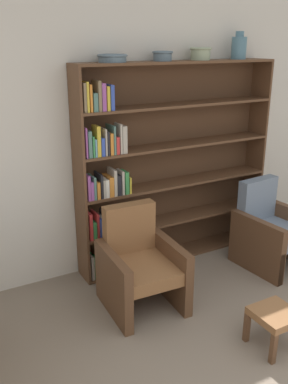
{
  "coord_description": "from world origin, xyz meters",
  "views": [
    {
      "loc": [
        -2.21,
        -0.89,
        2.27
      ],
      "look_at": [
        -0.41,
        2.37,
        0.95
      ],
      "focal_mm": 40.0,
      "sensor_mm": 36.0,
      "label": 1
    }
  ],
  "objects_px": {
    "armchair_leather": "(140,265)",
    "bowl_cream": "(163,55)",
    "vase_tall": "(239,47)",
    "bowl_brass": "(112,58)",
    "bookshelf": "(161,167)",
    "footstool": "(275,318)",
    "armchair_cushioned": "(271,230)",
    "bowl_olive": "(201,53)"
  },
  "relations": [
    {
      "from": "bowl_cream",
      "to": "armchair_cushioned",
      "type": "height_order",
      "value": "bowl_cream"
    },
    {
      "from": "bowl_cream",
      "to": "armchair_cushioned",
      "type": "relative_size",
      "value": 0.22
    },
    {
      "from": "bowl_cream",
      "to": "vase_tall",
      "type": "relative_size",
      "value": 0.72
    },
    {
      "from": "vase_tall",
      "to": "footstool",
      "type": "relative_size",
      "value": 0.84
    },
    {
      "from": "bowl_brass",
      "to": "vase_tall",
      "type": "relative_size",
      "value": 0.99
    },
    {
      "from": "bowl_cream",
      "to": "bowl_olive",
      "type": "distance_m",
      "value": 0.44
    },
    {
      "from": "vase_tall",
      "to": "armchair_leather",
      "type": "xyz_separation_m",
      "value": [
        -1.52,
        -0.64,
        -1.83
      ]
    },
    {
      "from": "footstool",
      "to": "armchair_cushioned",
      "type": "bearing_deg",
      "value": 47.29
    },
    {
      "from": "armchair_cushioned",
      "to": "bowl_cream",
      "type": "bearing_deg",
      "value": -38.47
    },
    {
      "from": "armchair_leather",
      "to": "armchair_cushioned",
      "type": "relative_size",
      "value": 1.0
    },
    {
      "from": "bowl_brass",
      "to": "vase_tall",
      "type": "height_order",
      "value": "vase_tall"
    },
    {
      "from": "bookshelf",
      "to": "armchair_leather",
      "type": "height_order",
      "value": "bookshelf"
    },
    {
      "from": "armchair_leather",
      "to": "bowl_olive",
      "type": "bearing_deg",
      "value": -145.3
    },
    {
      "from": "bookshelf",
      "to": "bowl_brass",
      "type": "height_order",
      "value": "bowl_brass"
    },
    {
      "from": "bookshelf",
      "to": "footstool",
      "type": "xyz_separation_m",
      "value": [
        0.03,
        -1.69,
        -0.79
      ]
    },
    {
      "from": "bowl_brass",
      "to": "armchair_cushioned",
      "type": "xyz_separation_m",
      "value": [
        1.5,
        -0.64,
        -1.75
      ]
    },
    {
      "from": "bowl_cream",
      "to": "footstool",
      "type": "xyz_separation_m",
      "value": [
        0.04,
        -1.67,
        -1.89
      ]
    },
    {
      "from": "bowl_olive",
      "to": "armchair_cushioned",
      "type": "relative_size",
      "value": 0.24
    },
    {
      "from": "bowl_cream",
      "to": "vase_tall",
      "type": "distance_m",
      "value": 0.92
    },
    {
      "from": "bowl_olive",
      "to": "footstool",
      "type": "relative_size",
      "value": 0.66
    },
    {
      "from": "bookshelf",
      "to": "armchair_leather",
      "type": "relative_size",
      "value": 2.46
    },
    {
      "from": "bowl_olive",
      "to": "vase_tall",
      "type": "bearing_deg",
      "value": 0.0
    },
    {
      "from": "armchair_cushioned",
      "to": "bowl_olive",
      "type": "bearing_deg",
      "value": -54.96
    },
    {
      "from": "bowl_brass",
      "to": "bowl_cream",
      "type": "relative_size",
      "value": 1.37
    },
    {
      "from": "bookshelf",
      "to": "armchair_cushioned",
      "type": "relative_size",
      "value": 2.46
    },
    {
      "from": "bowl_brass",
      "to": "vase_tall",
      "type": "distance_m",
      "value": 1.44
    },
    {
      "from": "bowl_cream",
      "to": "bowl_olive",
      "type": "relative_size",
      "value": 0.91
    },
    {
      "from": "bowl_brass",
      "to": "bowl_cream",
      "type": "height_order",
      "value": "bowl_cream"
    },
    {
      "from": "armchair_leather",
      "to": "armchair_cushioned",
      "type": "bearing_deg",
      "value": -177.16
    },
    {
      "from": "bowl_brass",
      "to": "armchair_leather",
      "type": "relative_size",
      "value": 0.3
    },
    {
      "from": "bookshelf",
      "to": "bowl_olive",
      "type": "height_order",
      "value": "bowl_olive"
    },
    {
      "from": "bookshelf",
      "to": "footstool",
      "type": "relative_size",
      "value": 6.67
    },
    {
      "from": "footstool",
      "to": "vase_tall",
      "type": "bearing_deg",
      "value": 62.08
    },
    {
      "from": "armchair_cushioned",
      "to": "footstool",
      "type": "height_order",
      "value": "armchair_cushioned"
    },
    {
      "from": "bowl_cream",
      "to": "armchair_leather",
      "type": "bearing_deg",
      "value": -132.9
    },
    {
      "from": "bowl_brass",
      "to": "bookshelf",
      "type": "bearing_deg",
      "value": 2.48
    },
    {
      "from": "vase_tall",
      "to": "armchair_leather",
      "type": "bearing_deg",
      "value": -157.06
    },
    {
      "from": "bowl_cream",
      "to": "bowl_olive",
      "type": "bearing_deg",
      "value": -0.0
    },
    {
      "from": "armchair_cushioned",
      "to": "footstool",
      "type": "distance_m",
      "value": 1.4
    },
    {
      "from": "bookshelf",
      "to": "armchair_leather",
      "type": "bearing_deg",
      "value": -132.29
    },
    {
      "from": "bowl_brass",
      "to": "footstool",
      "type": "relative_size",
      "value": 0.83
    },
    {
      "from": "armchair_leather",
      "to": "bowl_cream",
      "type": "bearing_deg",
      "value": -130.05
    }
  ]
}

